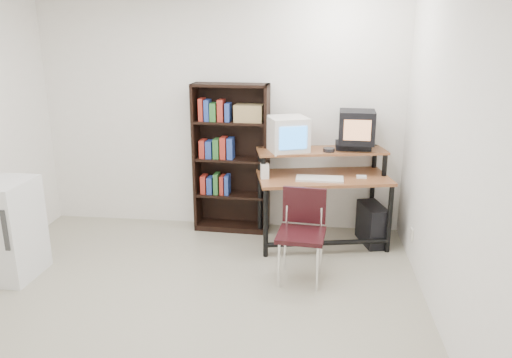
# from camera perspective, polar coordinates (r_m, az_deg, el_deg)

# --- Properties ---
(floor) EXTENTS (4.00, 4.00, 0.01)m
(floor) POSITION_cam_1_polar(r_m,az_deg,el_deg) (4.15, -8.86, -15.17)
(floor) COLOR #ABA48D
(floor) RESTS_ON ground
(back_wall) EXTENTS (4.00, 0.01, 2.60)m
(back_wall) POSITION_cam_1_polar(r_m,az_deg,el_deg) (5.55, -4.09, 7.58)
(back_wall) COLOR white
(back_wall) RESTS_ON floor
(front_wall) EXTENTS (4.00, 0.01, 2.60)m
(front_wall) POSITION_cam_1_polar(r_m,az_deg,el_deg) (1.93, -26.59, -12.14)
(front_wall) COLOR white
(front_wall) RESTS_ON floor
(right_wall) EXTENTS (0.01, 4.00, 2.60)m
(right_wall) POSITION_cam_1_polar(r_m,az_deg,el_deg) (3.64, 22.11, 1.56)
(right_wall) COLOR white
(right_wall) RESTS_ON floor
(computer_desk) EXTENTS (1.43, 0.91, 0.98)m
(computer_desk) POSITION_cam_1_polar(r_m,az_deg,el_deg) (5.19, 7.64, 0.04)
(computer_desk) COLOR brown
(computer_desk) RESTS_ON floor
(crt_monitor) EXTENTS (0.48, 0.48, 0.36)m
(crt_monitor) POSITION_cam_1_polar(r_m,az_deg,el_deg) (5.13, 3.61, 5.12)
(crt_monitor) COLOR silver
(crt_monitor) RESTS_ON computer_desk
(vcr) EXTENTS (0.36, 0.26, 0.08)m
(vcr) POSITION_cam_1_polar(r_m,az_deg,el_deg) (5.32, 11.02, 3.72)
(vcr) COLOR black
(vcr) RESTS_ON computer_desk
(crt_tv) EXTENTS (0.37, 0.37, 0.34)m
(crt_tv) POSITION_cam_1_polar(r_m,az_deg,el_deg) (5.24, 11.43, 5.84)
(crt_tv) COLOR black
(crt_tv) RESTS_ON vcr
(cd_spindle) EXTENTS (0.15, 0.15, 0.05)m
(cd_spindle) POSITION_cam_1_polar(r_m,az_deg,el_deg) (5.14, 8.32, 3.24)
(cd_spindle) COLOR #26262B
(cd_spindle) RESTS_ON computer_desk
(keyboard) EXTENTS (0.48, 0.22, 0.03)m
(keyboard) POSITION_cam_1_polar(r_m,az_deg,el_deg) (5.03, 7.28, -0.05)
(keyboard) COLOR silver
(keyboard) RESTS_ON computer_desk
(mousepad) EXTENTS (0.26, 0.23, 0.01)m
(mousepad) POSITION_cam_1_polar(r_m,az_deg,el_deg) (5.15, 12.01, -0.06)
(mousepad) COLOR black
(mousepad) RESTS_ON computer_desk
(mouse) EXTENTS (0.10, 0.06, 0.03)m
(mouse) POSITION_cam_1_polar(r_m,az_deg,el_deg) (5.16, 11.96, 0.20)
(mouse) COLOR white
(mouse) RESTS_ON mousepad
(desk_speaker) EXTENTS (0.10, 0.09, 0.17)m
(desk_speaker) POSITION_cam_1_polar(r_m,az_deg,el_deg) (5.02, 1.00, 0.84)
(desk_speaker) COLOR silver
(desk_speaker) RESTS_ON computer_desk
(pc_tower) EXTENTS (0.31, 0.49, 0.42)m
(pc_tower) POSITION_cam_1_polar(r_m,az_deg,el_deg) (5.42, 13.12, -5.03)
(pc_tower) COLOR black
(pc_tower) RESTS_ON floor
(school_chair) EXTENTS (0.45, 0.45, 0.82)m
(school_chair) POSITION_cam_1_polar(r_m,az_deg,el_deg) (4.47, 5.31, -5.30)
(school_chair) COLOR black
(school_chair) RESTS_ON floor
(bookshelf) EXTENTS (0.83, 0.32, 1.64)m
(bookshelf) POSITION_cam_1_polar(r_m,az_deg,el_deg) (5.48, -2.81, 2.62)
(bookshelf) COLOR black
(bookshelf) RESTS_ON floor
(mini_fridge) EXTENTS (0.55, 0.57, 0.91)m
(mini_fridge) POSITION_cam_1_polar(r_m,az_deg,el_deg) (5.05, -26.86, -5.15)
(mini_fridge) COLOR white
(mini_fridge) RESTS_ON floor
(wall_outlet) EXTENTS (0.02, 0.08, 0.12)m
(wall_outlet) POSITION_cam_1_polar(r_m,az_deg,el_deg) (5.01, 17.37, -6.09)
(wall_outlet) COLOR beige
(wall_outlet) RESTS_ON right_wall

